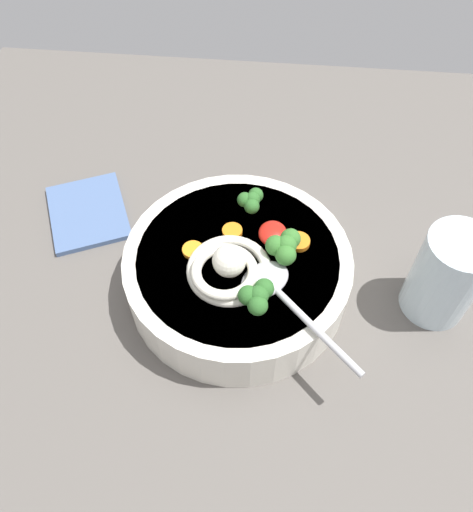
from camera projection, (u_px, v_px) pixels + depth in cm
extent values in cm
cube|color=#5B5651|center=(261.00, 320.00, 65.00)|extent=(108.49, 108.49, 3.90)
cylinder|color=silver|center=(236.00, 272.00, 63.16)|extent=(27.48, 27.48, 6.52)
cylinder|color=olive|center=(236.00, 271.00, 62.95)|extent=(24.18, 24.18, 5.99)
torus|color=silver|center=(228.00, 270.00, 58.52)|extent=(9.88, 9.88, 1.36)
torus|color=silver|center=(224.00, 268.00, 57.29)|extent=(10.59, 10.59, 1.23)
sphere|color=silver|center=(228.00, 261.00, 57.10)|extent=(3.83, 3.83, 3.83)
ellipsoid|color=#B7B7BC|center=(263.00, 278.00, 57.66)|extent=(7.34, 7.36, 1.60)
cylinder|color=#B7B7BC|center=(309.00, 324.00, 54.17)|extent=(11.26, 11.08, 0.80)
ellipsoid|color=red|center=(272.00, 233.00, 61.52)|extent=(3.83, 3.44, 1.72)
cylinder|color=#7A9E60|center=(251.00, 208.00, 64.47)|extent=(0.97, 0.97, 1.04)
sphere|color=#2D6628|center=(251.00, 200.00, 63.29)|extent=(1.91, 1.91, 1.91)
sphere|color=#2D6628|center=(251.00, 206.00, 62.86)|extent=(1.91, 1.91, 1.91)
sphere|color=#2D6628|center=(255.00, 195.00, 63.85)|extent=(1.91, 1.91, 1.91)
sphere|color=#2D6628|center=(244.00, 200.00, 63.46)|extent=(1.91, 1.91, 1.91)
cylinder|color=#7A9E60|center=(257.00, 304.00, 55.87)|extent=(1.14, 1.14, 1.22)
sphere|color=#2D6628|center=(257.00, 295.00, 54.49)|extent=(2.24, 2.24, 2.24)
sphere|color=#2D6628|center=(256.00, 305.00, 53.99)|extent=(2.24, 2.24, 2.24)
sphere|color=#2D6628|center=(262.00, 288.00, 55.15)|extent=(2.24, 2.24, 2.24)
sphere|color=#2D6628|center=(247.00, 295.00, 54.68)|extent=(2.24, 2.24, 2.24)
cylinder|color=#7A9E60|center=(284.00, 255.00, 59.80)|extent=(1.24, 1.24, 1.32)
sphere|color=#38752D|center=(285.00, 245.00, 58.29)|extent=(2.43, 2.43, 2.43)
sphere|color=#38752D|center=(285.00, 255.00, 57.75)|extent=(2.43, 2.43, 2.43)
sphere|color=#38752D|center=(289.00, 239.00, 59.01)|extent=(2.43, 2.43, 2.43)
sphere|color=#38752D|center=(274.00, 245.00, 58.51)|extent=(2.43, 2.43, 2.43)
cylinder|color=orange|center=(231.00, 231.00, 62.41)|extent=(2.47, 2.47, 0.64)
cylinder|color=orange|center=(297.00, 242.00, 61.40)|extent=(2.77, 2.77, 0.69)
cylinder|color=orange|center=(192.00, 250.00, 60.75)|extent=(2.53, 2.53, 0.54)
cylinder|color=silver|center=(445.00, 276.00, 59.29)|extent=(7.90, 7.90, 12.30)
cube|color=#4C6693|center=(87.00, 212.00, 72.86)|extent=(15.99, 14.72, 0.80)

